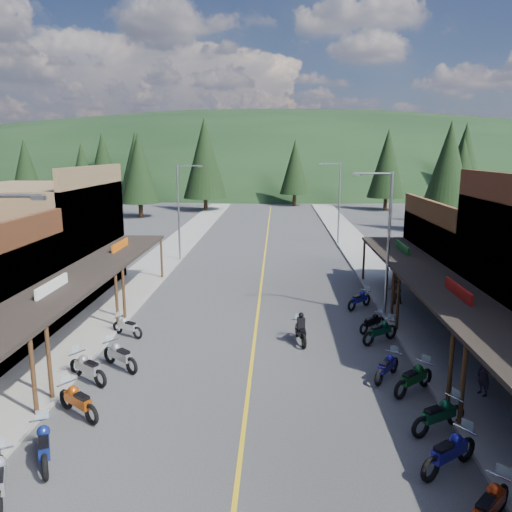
# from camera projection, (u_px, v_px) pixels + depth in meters

# --- Properties ---
(ground) EXTENTS (220.00, 220.00, 0.00)m
(ground) POSITION_uv_depth(u_px,v_px,m) (250.00, 378.00, 20.31)
(ground) COLOR #38383A
(ground) RESTS_ON ground
(centerline) EXTENTS (0.15, 90.00, 0.01)m
(centerline) POSITION_uv_depth(u_px,v_px,m) (263.00, 267.00, 39.86)
(centerline) COLOR gold
(centerline) RESTS_ON ground
(sidewalk_west) EXTENTS (3.40, 94.00, 0.15)m
(sidewalk_west) POSITION_uv_depth(u_px,v_px,m) (156.00, 265.00, 40.20)
(sidewalk_west) COLOR gray
(sidewalk_west) RESTS_ON ground
(sidewalk_east) EXTENTS (3.40, 94.00, 0.15)m
(sidewalk_east) POSITION_uv_depth(u_px,v_px,m) (373.00, 267.00, 39.49)
(sidewalk_east) COLOR gray
(sidewalk_east) RESTS_ON ground
(shop_west_3) EXTENTS (10.90, 10.20, 8.20)m
(shop_west_3) POSITION_uv_depth(u_px,v_px,m) (40.00, 241.00, 31.20)
(shop_west_3) COLOR brown
(shop_west_3) RESTS_ON ground
(shop_east_3) EXTENTS (10.90, 10.20, 6.20)m
(shop_east_3) POSITION_uv_depth(u_px,v_px,m) (486.00, 261.00, 30.27)
(shop_east_3) COLOR #4C2D16
(shop_east_3) RESTS_ON ground
(streetlight_1) EXTENTS (2.16, 0.18, 8.00)m
(streetlight_1) POSITION_uv_depth(u_px,v_px,m) (180.00, 208.00, 41.18)
(streetlight_1) COLOR gray
(streetlight_1) RESTS_ON ground
(streetlight_2) EXTENTS (2.16, 0.18, 8.00)m
(streetlight_2) POSITION_uv_depth(u_px,v_px,m) (386.00, 238.00, 26.92)
(streetlight_2) COLOR gray
(streetlight_2) RESTS_ON ground
(streetlight_3) EXTENTS (2.16, 0.18, 8.00)m
(streetlight_3) POSITION_uv_depth(u_px,v_px,m) (338.00, 199.00, 48.43)
(streetlight_3) COLOR gray
(streetlight_3) RESTS_ON ground
(ridge_hill) EXTENTS (310.00, 140.00, 60.00)m
(ridge_hill) POSITION_uv_depth(u_px,v_px,m) (274.00, 182.00, 152.30)
(ridge_hill) COLOR black
(ridge_hill) RESTS_ON ground
(pine_0) EXTENTS (5.04, 5.04, 11.00)m
(pine_0) POSITION_uv_depth(u_px,v_px,m) (26.00, 167.00, 81.23)
(pine_0) COLOR black
(pine_0) RESTS_ON ground
(pine_1) EXTENTS (5.88, 5.88, 12.50)m
(pine_1) POSITION_uv_depth(u_px,v_px,m) (136.00, 162.00, 88.24)
(pine_1) COLOR black
(pine_1) RESTS_ON ground
(pine_2) EXTENTS (6.72, 6.72, 14.00)m
(pine_2) POSITION_uv_depth(u_px,v_px,m) (205.00, 158.00, 75.78)
(pine_2) COLOR black
(pine_2) RESTS_ON ground
(pine_3) EXTENTS (5.04, 5.04, 11.00)m
(pine_3) POSITION_uv_depth(u_px,v_px,m) (295.00, 167.00, 83.34)
(pine_3) COLOR black
(pine_3) RESTS_ON ground
(pine_4) EXTENTS (5.88, 5.88, 12.50)m
(pine_4) POSITION_uv_depth(u_px,v_px,m) (387.00, 163.00, 76.74)
(pine_4) COLOR black
(pine_4) RESTS_ON ground
(pine_5) EXTENTS (6.72, 6.72, 14.00)m
(pine_5) POSITION_uv_depth(u_px,v_px,m) (465.00, 157.00, 87.66)
(pine_5) COLOR black
(pine_5) RESTS_ON ground
(pine_7) EXTENTS (5.88, 5.88, 12.50)m
(pine_7) POSITION_uv_depth(u_px,v_px,m) (103.00, 161.00, 94.44)
(pine_7) COLOR black
(pine_7) RESTS_ON ground
(pine_8) EXTENTS (4.48, 4.48, 10.00)m
(pine_8) POSITION_uv_depth(u_px,v_px,m) (83.00, 178.00, 59.09)
(pine_8) COLOR black
(pine_8) RESTS_ON ground
(pine_9) EXTENTS (4.93, 4.93, 10.80)m
(pine_9) POSITION_uv_depth(u_px,v_px,m) (462.00, 173.00, 62.00)
(pine_9) COLOR black
(pine_9) RESTS_ON ground
(pine_10) EXTENTS (5.38, 5.38, 11.60)m
(pine_10) POSITION_uv_depth(u_px,v_px,m) (139.00, 168.00, 68.54)
(pine_10) COLOR black
(pine_10) RESTS_ON ground
(pine_11) EXTENTS (5.82, 5.82, 12.40)m
(pine_11) POSITION_uv_depth(u_px,v_px,m) (448.00, 168.00, 55.16)
(pine_11) COLOR black
(pine_11) RESTS_ON ground
(bike_west_5) EXTENTS (1.67, 2.39, 1.30)m
(bike_west_5) POSITION_uv_depth(u_px,v_px,m) (44.00, 443.00, 14.61)
(bike_west_5) COLOR navy
(bike_west_5) RESTS_ON ground
(bike_west_6) EXTENTS (2.27, 1.98, 1.30)m
(bike_west_6) POSITION_uv_depth(u_px,v_px,m) (78.00, 400.00, 17.21)
(bike_west_6) COLOR #A1400B
(bike_west_6) RESTS_ON ground
(bike_west_7) EXTENTS (2.30, 1.94, 1.30)m
(bike_west_7) POSITION_uv_depth(u_px,v_px,m) (87.00, 367.00, 19.83)
(bike_west_7) COLOR gray
(bike_west_7) RESTS_ON ground
(bike_west_8) EXTENTS (2.27, 2.04, 1.31)m
(bike_west_8) POSITION_uv_depth(u_px,v_px,m) (120.00, 354.00, 21.02)
(bike_west_8) COLOR gray
(bike_west_8) RESTS_ON ground
(bike_west_9) EXTENTS (2.01, 1.53, 1.11)m
(bike_west_9) POSITION_uv_depth(u_px,v_px,m) (127.00, 326.00, 24.78)
(bike_west_9) COLOR #ACADB2
(bike_west_9) RESTS_ON ground
(bike_east_4) EXTENTS (2.11, 2.18, 1.30)m
(bike_east_4) POSITION_uv_depth(u_px,v_px,m) (490.00, 505.00, 12.09)
(bike_east_4) COLOR #99270A
(bike_east_4) RESTS_ON ground
(bike_east_5) EXTENTS (2.34, 2.01, 1.33)m
(bike_east_5) POSITION_uv_depth(u_px,v_px,m) (450.00, 450.00, 14.26)
(bike_east_5) COLOR navy
(bike_east_5) RESTS_ON ground
(bike_east_6) EXTENTS (2.32, 1.78, 1.28)m
(bike_east_6) POSITION_uv_depth(u_px,v_px,m) (439.00, 414.00, 16.30)
(bike_east_6) COLOR #0C4024
(bike_east_6) RESTS_ON ground
(bike_east_7) EXTENTS (2.21, 2.07, 1.30)m
(bike_east_7) POSITION_uv_depth(u_px,v_px,m) (414.00, 377.00, 18.93)
(bike_east_7) COLOR #0D4118
(bike_east_7) RESTS_ON ground
(bike_east_8) EXTENTS (1.76, 2.08, 1.18)m
(bike_east_8) POSITION_uv_depth(u_px,v_px,m) (387.00, 365.00, 20.09)
(bike_east_8) COLOR navy
(bike_east_8) RESTS_ON ground
(bike_east_9) EXTENTS (2.23, 1.93, 1.27)m
(bike_east_9) POSITION_uv_depth(u_px,v_px,m) (380.00, 330.00, 23.94)
(bike_east_9) COLOR #0B3A25
(bike_east_9) RESTS_ON ground
(bike_east_10) EXTENTS (1.83, 1.74, 1.08)m
(bike_east_10) POSITION_uv_depth(u_px,v_px,m) (372.00, 321.00, 25.44)
(bike_east_10) COLOR black
(bike_east_10) RESTS_ON ground
(bike_east_11) EXTENTS (1.96, 2.01, 1.21)m
(bike_east_11) POSITION_uv_depth(u_px,v_px,m) (359.00, 299.00, 29.17)
(bike_east_11) COLOR navy
(bike_east_11) RESTS_ON ground
(rider_on_bike) EXTENTS (1.03, 2.18, 1.59)m
(rider_on_bike) POSITION_uv_depth(u_px,v_px,m) (301.00, 330.00, 23.94)
(rider_on_bike) COLOR black
(rider_on_bike) RESTS_ON ground
(pedestrian_east_a) EXTENTS (0.56, 0.68, 1.60)m
(pedestrian_east_a) POSITION_uv_depth(u_px,v_px,m) (484.00, 375.00, 18.43)
(pedestrian_east_a) COLOR #261D2C
(pedestrian_east_a) RESTS_ON sidewalk_east
(pedestrian_east_b) EXTENTS (0.96, 0.68, 1.80)m
(pedestrian_east_b) POSITION_uv_depth(u_px,v_px,m) (395.00, 289.00, 29.55)
(pedestrian_east_b) COLOR brown
(pedestrian_east_b) RESTS_ON sidewalk_east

